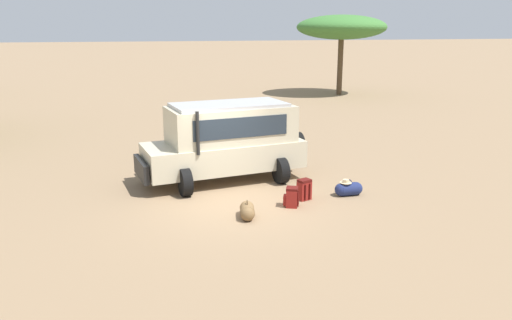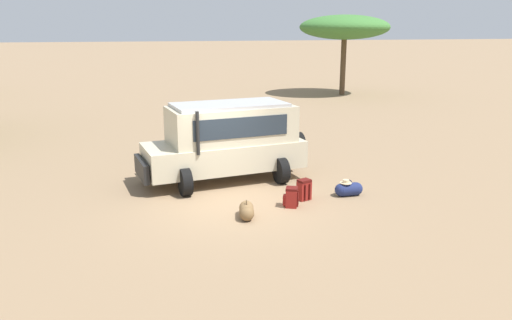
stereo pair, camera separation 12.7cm
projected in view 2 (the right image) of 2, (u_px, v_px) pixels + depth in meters
name	position (u px, v px, depth m)	size (l,w,h in m)	color
ground_plane	(234.00, 204.00, 13.65)	(320.00, 320.00, 0.00)	#8C7051
safari_vehicle	(227.00, 140.00, 15.51)	(5.46, 3.16, 2.44)	beige
backpack_beside_front_wheel	(291.00, 197.00, 13.40)	(0.46, 0.43, 0.54)	maroon
backpack_cluster_center	(304.00, 190.00, 13.95)	(0.42, 0.43, 0.59)	maroon
duffel_bag_low_black_case	(349.00, 189.00, 14.30)	(0.83, 0.39, 0.48)	navy
duffel_bag_soft_canvas	(247.00, 211.00, 12.65)	(0.46, 0.81, 0.47)	brown
acacia_tree_centre_back	(345.00, 28.00, 34.48)	(6.33, 5.67, 5.51)	brown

